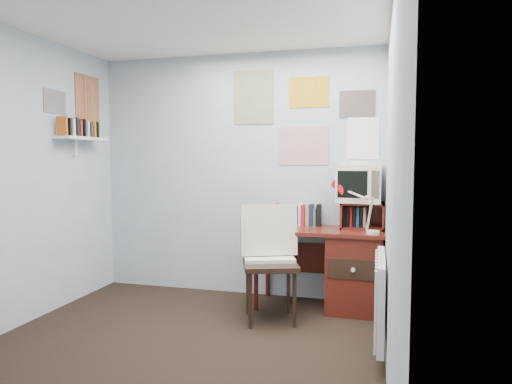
# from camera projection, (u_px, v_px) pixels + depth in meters

# --- Properties ---
(ground) EXTENTS (3.50, 3.50, 0.00)m
(ground) POSITION_uv_depth(u_px,v_px,m) (163.00, 363.00, 3.18)
(ground) COLOR black
(ground) RESTS_ON ground
(back_wall) EXTENTS (3.00, 0.02, 2.50)m
(back_wall) POSITION_uv_depth(u_px,v_px,m) (237.00, 175.00, 4.77)
(back_wall) COLOR silver
(back_wall) RESTS_ON ground
(right_wall) EXTENTS (0.02, 3.50, 2.50)m
(right_wall) POSITION_uv_depth(u_px,v_px,m) (391.00, 188.00, 2.70)
(right_wall) COLOR silver
(right_wall) RESTS_ON ground
(desk) EXTENTS (1.20, 0.55, 0.76)m
(desk) POSITION_uv_depth(u_px,v_px,m) (348.00, 267.00, 4.27)
(desk) COLOR maroon
(desk) RESTS_ON ground
(desk_chair) EXTENTS (0.64, 0.62, 0.99)m
(desk_chair) POSITION_uv_depth(u_px,v_px,m) (270.00, 265.00, 3.98)
(desk_chair) COLOR black
(desk_chair) RESTS_ON ground
(desk_lamp) EXTENTS (0.34, 0.30, 0.42)m
(desk_lamp) POSITION_uv_depth(u_px,v_px,m) (373.00, 210.00, 3.98)
(desk_lamp) COLOR red
(desk_lamp) RESTS_ON desk
(tv_riser) EXTENTS (0.40, 0.30, 0.25)m
(tv_riser) POSITION_uv_depth(u_px,v_px,m) (362.00, 215.00, 4.31)
(tv_riser) COLOR maroon
(tv_riser) RESTS_ON desk
(crt_tv) EXTENTS (0.42, 0.39, 0.39)m
(crt_tv) POSITION_uv_depth(u_px,v_px,m) (359.00, 182.00, 4.32)
(crt_tv) COLOR beige
(crt_tv) RESTS_ON tv_riser
(book_row) EXTENTS (0.60, 0.14, 0.22)m
(book_row) POSITION_uv_depth(u_px,v_px,m) (298.00, 214.00, 4.54)
(book_row) COLOR maroon
(book_row) RESTS_ON desk
(radiator) EXTENTS (0.09, 0.80, 0.60)m
(radiator) POSITION_uv_depth(u_px,v_px,m) (381.00, 297.00, 3.30)
(radiator) COLOR white
(radiator) RESTS_ON right_wall
(wall_shelf) EXTENTS (0.20, 0.62, 0.24)m
(wall_shelf) POSITION_uv_depth(u_px,v_px,m) (81.00, 139.00, 4.48)
(wall_shelf) COLOR white
(wall_shelf) RESTS_ON left_wall
(posters_back) EXTENTS (1.20, 0.01, 0.90)m
(posters_back) POSITION_uv_depth(u_px,v_px,m) (304.00, 116.00, 4.54)
(posters_back) COLOR white
(posters_back) RESTS_ON back_wall
(posters_left) EXTENTS (0.01, 0.70, 0.60)m
(posters_left) POSITION_uv_depth(u_px,v_px,m) (72.00, 100.00, 4.48)
(posters_left) COLOR white
(posters_left) RESTS_ON left_wall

